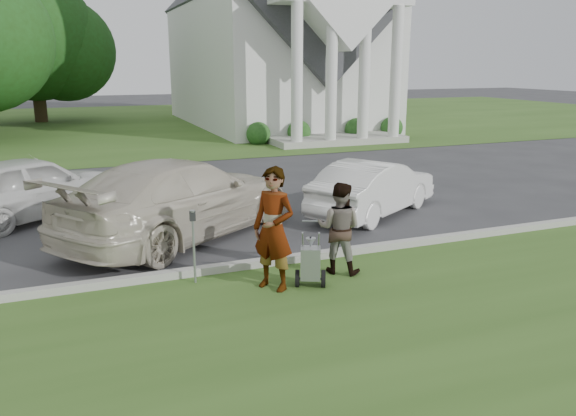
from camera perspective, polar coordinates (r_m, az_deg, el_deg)
ground at (r=9.56m, az=-4.40°, el=-7.43°), size 120.00×120.00×0.00m
grass_strip at (r=7.03m, az=3.13°, el=-15.95°), size 80.00×7.00×0.01m
church_lawn at (r=35.76m, az=-17.41°, el=8.13°), size 80.00×30.00×0.01m
curb at (r=10.02m, az=-5.34°, el=-5.93°), size 80.00×0.18×0.15m
church at (r=33.74m, az=-1.43°, el=18.53°), size 9.19×19.00×24.10m
tree_back at (r=38.53m, az=-24.48°, el=14.98°), size 9.61×7.60×8.89m
striping_cart at (r=9.18m, az=2.30°, el=-5.72°), size 0.76×1.05×0.91m
person_left at (r=8.91m, az=-1.47°, el=-2.25°), size 0.82×0.87×2.00m
person_right at (r=9.70m, az=5.21°, el=-2.11°), size 0.99×0.96×1.60m
parking_meter_near at (r=9.31m, az=-9.58°, el=-3.00°), size 0.09×0.08×1.26m
car_b at (r=14.42m, az=-24.72°, el=1.95°), size 4.72×3.98×1.52m
car_c at (r=11.94m, az=-10.89°, el=0.99°), size 5.99×5.23×1.66m
car_d at (r=13.70m, az=8.68°, el=2.09°), size 4.15×3.28×1.32m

